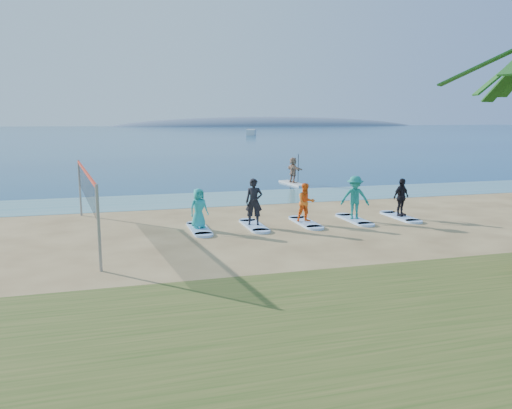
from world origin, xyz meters
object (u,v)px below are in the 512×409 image
object	(u,v)px
boat_offshore_b	(251,135)
student_4	(401,197)
volleyball_net	(86,186)
paddleboard	(293,183)
paddleboarder	(293,170)
student_2	(306,202)
surfboard_4	(400,217)
surfboard_1	(254,226)
student_0	(199,208)
surfboard_2	(306,223)
student_1	(254,202)
surfboard_3	(354,220)
surfboard_0	(199,229)
student_3	(355,197)

from	to	relation	value
boat_offshore_b	student_4	world-z (taller)	student_4
volleyball_net	paddleboard	bearing A→B (deg)	44.28
volleyball_net	paddleboarder	world-z (taller)	volleyball_net
student_2	surfboard_4	distance (m)	4.53
boat_offshore_b	surfboard_1	distance (m)	116.53
student_0	surfboard_2	bearing A→B (deg)	-19.48
paddleboard	boat_offshore_b	world-z (taller)	boat_offshore_b
paddleboard	student_1	distance (m)	13.52
student_0	student_4	size ratio (longest dim) A/B	0.94
surfboard_1	surfboard_3	distance (m)	4.45
boat_offshore_b	surfboard_1	size ratio (longest dim) A/B	2.72
surfboard_1	paddleboard	bearing A→B (deg)	63.19
surfboard_0	student_0	size ratio (longest dim) A/B	1.42
volleyball_net	student_3	size ratio (longest dim) A/B	4.93
paddleboard	student_3	size ratio (longest dim) A/B	1.64
volleyball_net	paddleboarder	distance (m)	17.34
surfboard_1	student_2	xyz separation A→B (m)	(2.22, 0.00, 0.84)
paddleboarder	student_4	world-z (taller)	paddleboarder
student_0	surfboard_2	xyz separation A→B (m)	(4.45, 0.00, -0.82)
paddleboarder	surfboard_1	bearing A→B (deg)	139.41
volleyball_net	paddleboarder	size ratio (longest dim) A/B	5.38
surfboard_1	student_0	bearing A→B (deg)	180.00
student_3	paddleboarder	bearing A→B (deg)	106.53
boat_offshore_b	student_0	distance (m)	117.14
surfboard_0	student_2	xyz separation A→B (m)	(4.45, 0.00, 0.84)
surfboard_2	surfboard_0	bearing A→B (deg)	180.00
boat_offshore_b	surfboard_3	bearing A→B (deg)	-83.38
student_1	surfboard_3	bearing A→B (deg)	15.93
boat_offshore_b	paddleboard	bearing A→B (deg)	-84.03
boat_offshore_b	student_1	bearing A→B (deg)	-85.51
paddleboard	surfboard_2	xyz separation A→B (m)	(-3.86, -12.03, -0.01)
volleyball_net	surfboard_3	bearing A→B (deg)	0.28
surfboard_2	surfboard_4	world-z (taller)	same
student_1	surfboard_4	world-z (taller)	student_1
paddleboard	student_3	xyz separation A→B (m)	(-1.64, -12.03, 0.95)
student_0	student_2	size ratio (longest dim) A/B	0.97
student_3	surfboard_4	xyz separation A→B (m)	(2.22, 0.00, -0.96)
paddleboard	surfboard_2	distance (m)	12.64
surfboard_1	student_1	xyz separation A→B (m)	(0.00, 0.00, 0.98)
volleyball_net	surfboard_2	size ratio (longest dim) A/B	4.11
surfboard_4	student_4	bearing A→B (deg)	0.00
paddleboarder	student_1	size ratio (longest dim) A/B	0.90
volleyball_net	surfboard_0	world-z (taller)	volleyball_net
surfboard_3	student_4	xyz separation A→B (m)	(2.22, 0.00, 0.87)
student_2	student_3	distance (m)	2.23
paddleboarder	surfboard_1	size ratio (longest dim) A/B	0.76
surfboard_0	student_3	xyz separation A→B (m)	(6.67, 0.00, 0.96)
student_0	surfboard_3	distance (m)	6.72
paddleboard	student_1	bearing A→B (deg)	-123.15
student_0	student_1	xyz separation A→B (m)	(2.22, 0.00, 0.16)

